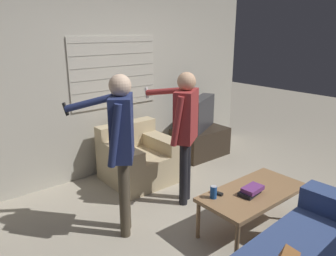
{
  "coord_description": "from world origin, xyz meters",
  "views": [
    {
      "loc": [
        -2.27,
        -2.04,
        2.02
      ],
      "look_at": [
        -0.15,
        0.57,
        1.0
      ],
      "focal_mm": 35.0,
      "sensor_mm": 36.0,
      "label": 1
    }
  ],
  "objects_px": {
    "tv": "(201,113)",
    "spare_remote": "(217,193)",
    "soda_can": "(213,192)",
    "book_stack": "(251,191)",
    "person_right_standing": "(185,123)",
    "armchair_beige": "(138,158)",
    "coffee_table": "(253,194)",
    "person_left_standing": "(121,137)"
  },
  "relations": [
    {
      "from": "tv",
      "to": "spare_remote",
      "type": "xyz_separation_m",
      "value": [
        -1.42,
        -1.67,
        -0.26
      ]
    },
    {
      "from": "soda_can",
      "to": "spare_remote",
      "type": "distance_m",
      "value": 0.1
    },
    {
      "from": "soda_can",
      "to": "spare_remote",
      "type": "height_order",
      "value": "soda_can"
    },
    {
      "from": "tv",
      "to": "soda_can",
      "type": "bearing_deg",
      "value": 21.6
    },
    {
      "from": "spare_remote",
      "to": "book_stack",
      "type": "bearing_deg",
      "value": -52.91
    },
    {
      "from": "person_right_standing",
      "to": "spare_remote",
      "type": "xyz_separation_m",
      "value": [
        -0.19,
        -0.69,
        -0.54
      ]
    },
    {
      "from": "armchair_beige",
      "to": "book_stack",
      "type": "bearing_deg",
      "value": 94.26
    },
    {
      "from": "coffee_table",
      "to": "tv",
      "type": "relative_size",
      "value": 1.4
    },
    {
      "from": "book_stack",
      "to": "tv",
      "type": "bearing_deg",
      "value": 58.46
    },
    {
      "from": "book_stack",
      "to": "soda_can",
      "type": "relative_size",
      "value": 2.07
    },
    {
      "from": "person_left_standing",
      "to": "book_stack",
      "type": "relative_size",
      "value": 6.24
    },
    {
      "from": "armchair_beige",
      "to": "book_stack",
      "type": "relative_size",
      "value": 3.44
    },
    {
      "from": "person_right_standing",
      "to": "soda_can",
      "type": "relative_size",
      "value": 12.47
    },
    {
      "from": "book_stack",
      "to": "spare_remote",
      "type": "distance_m",
      "value": 0.34
    },
    {
      "from": "armchair_beige",
      "to": "spare_remote",
      "type": "relative_size",
      "value": 6.63
    },
    {
      "from": "armchair_beige",
      "to": "person_right_standing",
      "type": "xyz_separation_m",
      "value": [
        0.07,
        -0.87,
        0.69
      ]
    },
    {
      "from": "tv",
      "to": "soda_can",
      "type": "relative_size",
      "value": 6.55
    },
    {
      "from": "armchair_beige",
      "to": "tv",
      "type": "distance_m",
      "value": 1.37
    },
    {
      "from": "tv",
      "to": "book_stack",
      "type": "xyz_separation_m",
      "value": [
        -1.16,
        -1.89,
        -0.23
      ]
    },
    {
      "from": "armchair_beige",
      "to": "soda_can",
      "type": "distance_m",
      "value": 1.62
    },
    {
      "from": "person_right_standing",
      "to": "spare_remote",
      "type": "relative_size",
      "value": 11.59
    },
    {
      "from": "tv",
      "to": "person_left_standing",
      "type": "xyz_separation_m",
      "value": [
        -2.13,
        -1.06,
        0.32
      ]
    },
    {
      "from": "person_right_standing",
      "to": "tv",
      "type": "bearing_deg",
      "value": 4.82
    },
    {
      "from": "armchair_beige",
      "to": "book_stack",
      "type": "xyz_separation_m",
      "value": [
        0.14,
        -1.79,
        0.18
      ]
    },
    {
      "from": "person_left_standing",
      "to": "spare_remote",
      "type": "xyz_separation_m",
      "value": [
        0.71,
        -0.61,
        -0.58
      ]
    },
    {
      "from": "tv",
      "to": "person_right_standing",
      "type": "distance_m",
      "value": 1.6
    },
    {
      "from": "coffee_table",
      "to": "person_left_standing",
      "type": "bearing_deg",
      "value": 142.71
    },
    {
      "from": "book_stack",
      "to": "person_right_standing",
      "type": "bearing_deg",
      "value": 94.54
    },
    {
      "from": "armchair_beige",
      "to": "tv",
      "type": "relative_size",
      "value": 1.09
    },
    {
      "from": "person_left_standing",
      "to": "spare_remote",
      "type": "relative_size",
      "value": 12.03
    },
    {
      "from": "tv",
      "to": "person_right_standing",
      "type": "bearing_deg",
      "value": 11.46
    },
    {
      "from": "person_right_standing",
      "to": "armchair_beige",
      "type": "bearing_deg",
      "value": 60.96
    },
    {
      "from": "coffee_table",
      "to": "soda_can",
      "type": "distance_m",
      "value": 0.46
    },
    {
      "from": "book_stack",
      "to": "coffee_table",
      "type": "bearing_deg",
      "value": 19.08
    },
    {
      "from": "coffee_table",
      "to": "book_stack",
      "type": "relative_size",
      "value": 4.41
    },
    {
      "from": "armchair_beige",
      "to": "person_right_standing",
      "type": "height_order",
      "value": "person_right_standing"
    },
    {
      "from": "tv",
      "to": "book_stack",
      "type": "bearing_deg",
      "value": 31.49
    },
    {
      "from": "book_stack",
      "to": "soda_can",
      "type": "bearing_deg",
      "value": 151.19
    },
    {
      "from": "armchair_beige",
      "to": "spare_remote",
      "type": "distance_m",
      "value": 1.58
    },
    {
      "from": "tv",
      "to": "coffee_table",
      "type": "bearing_deg",
      "value": 32.92
    },
    {
      "from": "person_left_standing",
      "to": "spare_remote",
      "type": "distance_m",
      "value": 1.1
    },
    {
      "from": "coffee_table",
      "to": "spare_remote",
      "type": "bearing_deg",
      "value": 150.46
    }
  ]
}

